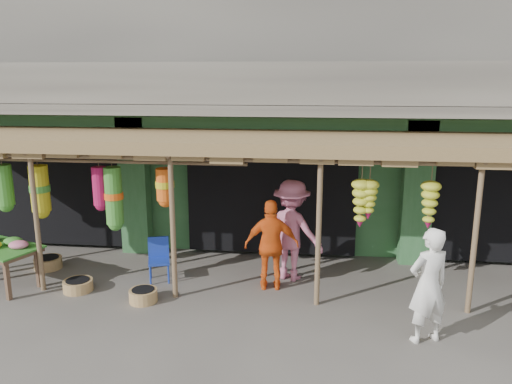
# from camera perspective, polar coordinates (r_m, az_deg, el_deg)

# --- Properties ---
(ground) EXTENTS (80.00, 80.00, 0.00)m
(ground) POSITION_cam_1_polar(r_m,az_deg,el_deg) (9.11, 0.49, -11.83)
(ground) COLOR #514C47
(ground) RESTS_ON ground
(building) EXTENTS (16.40, 6.80, 7.00)m
(building) POSITION_cam_1_polar(r_m,az_deg,el_deg) (13.12, 2.94, 11.02)
(building) COLOR gray
(building) RESTS_ON ground
(awning) EXTENTS (14.00, 2.70, 2.79)m
(awning) POSITION_cam_1_polar(r_m,az_deg,el_deg) (9.17, -0.04, 5.20)
(awning) COLOR brown
(awning) RESTS_ON ground
(flower_table) EXTENTS (1.76, 1.39, 0.92)m
(flower_table) POSITION_cam_1_polar(r_m,az_deg,el_deg) (10.38, -27.25, -5.74)
(flower_table) COLOR brown
(flower_table) RESTS_ON ground
(blue_chair) EXTENTS (0.50, 0.50, 0.83)m
(blue_chair) POSITION_cam_1_polar(r_m,az_deg,el_deg) (9.83, -11.05, -7.26)
(blue_chair) COLOR #1934A6
(blue_chair) RESTS_ON ground
(basket_left) EXTENTS (0.55, 0.55, 0.23)m
(basket_left) POSITION_cam_1_polar(r_m,az_deg,el_deg) (11.14, -22.66, -7.49)
(basket_left) COLOR olive
(basket_left) RESTS_ON ground
(basket_mid) EXTENTS (0.56, 0.56, 0.21)m
(basket_mid) POSITION_cam_1_polar(r_m,az_deg,el_deg) (9.84, -19.67, -10.03)
(basket_mid) COLOR olive
(basket_mid) RESTS_ON ground
(basket_right) EXTENTS (0.56, 0.56, 0.22)m
(basket_right) POSITION_cam_1_polar(r_m,az_deg,el_deg) (9.08, -12.76, -11.48)
(basket_right) COLOR olive
(basket_right) RESTS_ON ground
(person_front) EXTENTS (0.75, 0.64, 1.75)m
(person_front) POSITION_cam_1_polar(r_m,az_deg,el_deg) (7.77, 19.09, -10.08)
(person_front) COLOR white
(person_front) RESTS_ON ground
(person_vendor) EXTENTS (1.03, 0.51, 1.69)m
(person_vendor) POSITION_cam_1_polar(r_m,az_deg,el_deg) (9.12, 1.80, -6.09)
(person_vendor) COLOR #E75815
(person_vendor) RESTS_ON ground
(person_shopper) EXTENTS (1.44, 1.18, 1.95)m
(person_shopper) POSITION_cam_1_polar(r_m,az_deg,el_deg) (9.56, 4.10, -4.38)
(person_shopper) COLOR #C16685
(person_shopper) RESTS_ON ground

